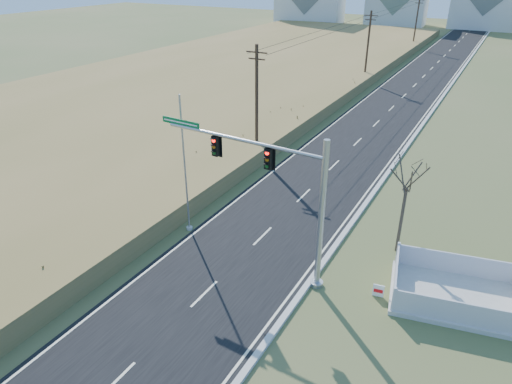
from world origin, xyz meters
name	(u,v)px	position (x,y,z in m)	size (l,w,h in m)	color
ground	(226,273)	(0.00, 0.00, 0.00)	(260.00, 260.00, 0.00)	#45572A
road	(421,79)	(0.00, 50.00, 0.03)	(8.00, 180.00, 0.06)	black
curb	(453,82)	(4.15, 50.00, 0.09)	(0.30, 180.00, 0.18)	#B2AFA8
reed_marsh	(234,70)	(-24.00, 40.00, 0.65)	(38.00, 110.00, 1.30)	olive
utility_pole_near	(257,100)	(-6.50, 15.00, 4.68)	(1.80, 0.26, 9.00)	#422D1E
utility_pole_mid	(368,46)	(-6.50, 45.00, 4.68)	(1.80, 0.26, 9.00)	#422D1E
utility_pole_far	(416,22)	(-6.50, 75.00, 4.68)	(1.80, 0.26, 9.00)	#422D1E
traffic_signal_mast	(286,193)	(2.60, 1.47, 4.71)	(9.75, 0.89, 7.77)	#9EA0A5
fence_enclosure	(457,296)	(10.81, 3.56, 0.28)	(6.78, 5.24, 1.39)	#B7B5AD
open_sign	(378,291)	(7.44, 2.00, 0.36)	(0.54, 0.14, 0.67)	white
flagpole	(186,180)	(-4.30, 2.61, 3.32)	(0.37, 0.37, 8.32)	#B7B5AD
bare_tree	(409,173)	(7.26, 6.43, 4.78)	(2.24, 2.24, 5.93)	#4C3F33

